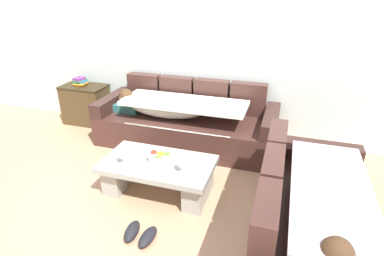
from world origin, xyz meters
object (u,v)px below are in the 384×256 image
at_px(couch_near_window, 312,223).
at_px(side_cabinet, 86,104).
at_px(coffee_table, 158,173).
at_px(wine_glass_near_right, 181,163).
at_px(fruit_bowl, 160,156).
at_px(couch_along_wall, 184,122).
at_px(pair_of_shoes, 140,234).
at_px(wine_glass_near_left, 122,154).
at_px(book_stack_on_cabinet, 80,82).
at_px(open_magazine, 179,160).

height_order(couch_near_window, side_cabinet, couch_near_window).
bearing_deg(side_cabinet, coffee_table, -36.80).
bearing_deg(wine_glass_near_right, coffee_table, 158.86).
relative_size(couch_near_window, fruit_bowl, 7.20).
xyz_separation_m(couch_along_wall, side_cabinet, (-1.78, 0.22, -0.01)).
bearing_deg(side_cabinet, couch_near_window, -28.40).
bearing_deg(pair_of_shoes, wine_glass_near_right, 71.61).
distance_m(couch_near_window, fruit_bowl, 1.63).
bearing_deg(wine_glass_near_left, coffee_table, 24.52).
height_order(side_cabinet, book_stack_on_cabinet, book_stack_on_cabinet).
height_order(open_magazine, book_stack_on_cabinet, book_stack_on_cabinet).
bearing_deg(book_stack_on_cabinet, open_magazine, -31.65).
xyz_separation_m(fruit_bowl, book_stack_on_cabinet, (-1.96, 1.38, 0.28)).
xyz_separation_m(couch_along_wall, fruit_bowl, (0.14, -1.15, 0.09)).
height_order(wine_glass_near_left, book_stack_on_cabinet, book_stack_on_cabinet).
bearing_deg(couch_near_window, coffee_table, 73.96).
distance_m(coffee_table, open_magazine, 0.28).
bearing_deg(side_cabinet, book_stack_on_cabinet, -177.46).
distance_m(fruit_bowl, book_stack_on_cabinet, 2.41).
xyz_separation_m(couch_along_wall, wine_glass_near_right, (0.44, -1.32, 0.17)).
xyz_separation_m(couch_near_window, coffee_table, (-1.56, 0.45, -0.10)).
xyz_separation_m(couch_along_wall, book_stack_on_cabinet, (-1.82, 0.22, 0.38)).
distance_m(coffee_table, wine_glass_near_right, 0.42).
xyz_separation_m(coffee_table, open_magazine, (0.21, 0.09, 0.15)).
bearing_deg(couch_near_window, wine_glass_near_right, 75.29).
xyz_separation_m(wine_glass_near_right, book_stack_on_cabinet, (-2.26, 1.55, 0.21)).
height_order(couch_near_window, fruit_bowl, couch_near_window).
relative_size(side_cabinet, book_stack_on_cabinet, 3.34).
relative_size(side_cabinet, pair_of_shoes, 2.29).
xyz_separation_m(book_stack_on_cabinet, pair_of_shoes, (2.06, -2.14, -0.66)).
relative_size(couch_along_wall, coffee_table, 2.08).
relative_size(couch_along_wall, pair_of_shoes, 7.94).
height_order(wine_glass_near_right, open_magazine, wine_glass_near_right).
xyz_separation_m(couch_along_wall, wine_glass_near_left, (-0.22, -1.36, 0.17)).
bearing_deg(wine_glass_near_right, pair_of_shoes, -108.39).
bearing_deg(wine_glass_near_right, couch_near_window, -14.71).
xyz_separation_m(fruit_bowl, side_cabinet, (-1.92, 1.38, -0.10)).
bearing_deg(couch_along_wall, open_magazine, -73.12).
bearing_deg(wine_glass_near_right, fruit_bowl, 150.42).
height_order(couch_near_window, book_stack_on_cabinet, couch_near_window).
relative_size(couch_along_wall, fruit_bowl, 8.93).
height_order(open_magazine, pair_of_shoes, open_magazine).
relative_size(couch_near_window, coffee_table, 1.68).
relative_size(couch_along_wall, wine_glass_near_right, 15.07).
distance_m(fruit_bowl, wine_glass_near_left, 0.41).
relative_size(fruit_bowl, side_cabinet, 0.39).
xyz_separation_m(coffee_table, side_cabinet, (-1.91, 1.43, 0.08)).
distance_m(wine_glass_near_left, open_magazine, 0.61).
height_order(coffee_table, wine_glass_near_right, wine_glass_near_right).
bearing_deg(couch_along_wall, couch_near_window, -44.44).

